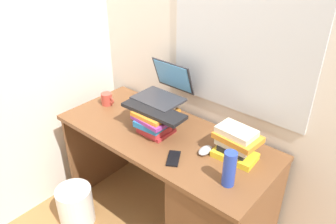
# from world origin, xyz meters

# --- Properties ---
(ground_plane) EXTENTS (6.00, 6.00, 0.00)m
(ground_plane) POSITION_xyz_m (0.00, 0.00, 0.00)
(ground_plane) COLOR olive
(wall_back) EXTENTS (6.00, 0.06, 2.60)m
(wall_back) POSITION_xyz_m (0.00, 0.35, 1.30)
(wall_back) COLOR silver
(wall_back) RESTS_ON ground
(wall_left) EXTENTS (0.05, 6.00, 2.60)m
(wall_left) POSITION_xyz_m (-0.87, 0.00, 1.30)
(wall_left) COLOR beige
(wall_left) RESTS_ON ground
(desk) EXTENTS (1.42, 0.61, 0.76)m
(desk) POSITION_xyz_m (0.36, -0.02, 0.42)
(desk) COLOR brown
(desk) RESTS_ON ground
(book_stack_tall) EXTENTS (0.25, 0.20, 0.16)m
(book_stack_tall) POSITION_xyz_m (-0.13, 0.09, 0.84)
(book_stack_tall) COLOR black
(book_stack_tall) RESTS_ON desk
(book_stack_keyboard_riser) EXTENTS (0.25, 0.21, 0.15)m
(book_stack_keyboard_riser) POSITION_xyz_m (-0.06, -0.03, 0.84)
(book_stack_keyboard_riser) COLOR #B22D33
(book_stack_keyboard_riser) RESTS_ON desk
(book_stack_side) EXTENTS (0.25, 0.20, 0.18)m
(book_stack_side) POSITION_xyz_m (0.45, 0.09, 0.85)
(book_stack_side) COLOR yellow
(book_stack_side) RESTS_ON desk
(laptop) EXTENTS (0.30, 0.30, 0.22)m
(laptop) POSITION_xyz_m (-0.13, 0.16, 0.97)
(laptop) COLOR #2D2D33
(laptop) RESTS_ON book_stack_tall
(keyboard) EXTENTS (0.42, 0.15, 0.02)m
(keyboard) POSITION_xyz_m (-0.06, -0.03, 0.92)
(keyboard) COLOR black
(keyboard) RESTS_ON book_stack_keyboard_riser
(computer_mouse) EXTENTS (0.06, 0.10, 0.04)m
(computer_mouse) POSITION_xyz_m (0.31, 0.01, 0.78)
(computer_mouse) COLOR #A5A8AD
(computer_mouse) RESTS_ON desk
(mug) EXTENTS (0.12, 0.08, 0.09)m
(mug) POSITION_xyz_m (-0.57, 0.03, 0.81)
(mug) COLOR #B23F33
(mug) RESTS_ON desk
(water_bottle) EXTENTS (0.07, 0.07, 0.20)m
(water_bottle) POSITION_xyz_m (0.54, -0.13, 0.86)
(water_bottle) COLOR #263FA5
(water_bottle) RESTS_ON desk
(cell_phone) EXTENTS (0.13, 0.15, 0.01)m
(cell_phone) POSITION_xyz_m (0.21, -0.16, 0.77)
(cell_phone) COLOR black
(cell_phone) RESTS_ON desk
(wastebasket) EXTENTS (0.25, 0.25, 0.29)m
(wastebasket) POSITION_xyz_m (-0.48, -0.42, 0.15)
(wastebasket) COLOR silver
(wastebasket) RESTS_ON ground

